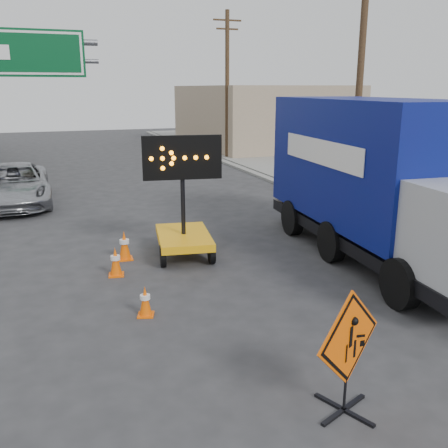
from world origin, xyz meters
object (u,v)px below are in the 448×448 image
pickup_truck (14,185)px  arrow_board (184,230)px  construction_sign (348,350)px  box_truck (378,189)px

pickup_truck → arrow_board: bearing=-62.1°
construction_sign → pickup_truck: 16.36m
construction_sign → pickup_truck: bearing=84.6°
arrow_board → pickup_truck: 9.40m
arrow_board → pickup_truck: size_ratio=0.57×
construction_sign → box_truck: (4.49, 5.47, 0.92)m
arrow_board → construction_sign: bearing=-78.8°
pickup_truck → box_truck: size_ratio=0.64×
construction_sign → box_truck: bearing=28.2°
box_truck → arrow_board: bearing=162.6°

